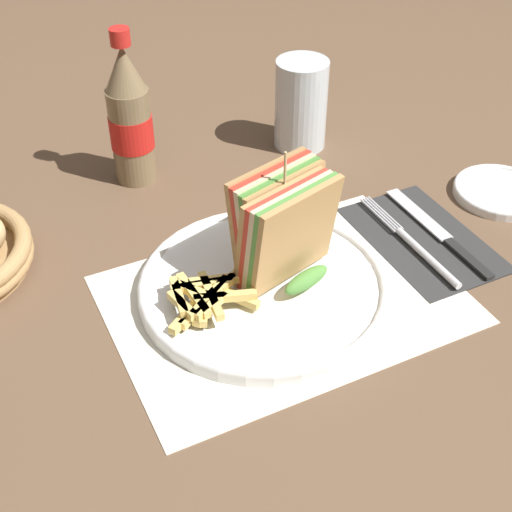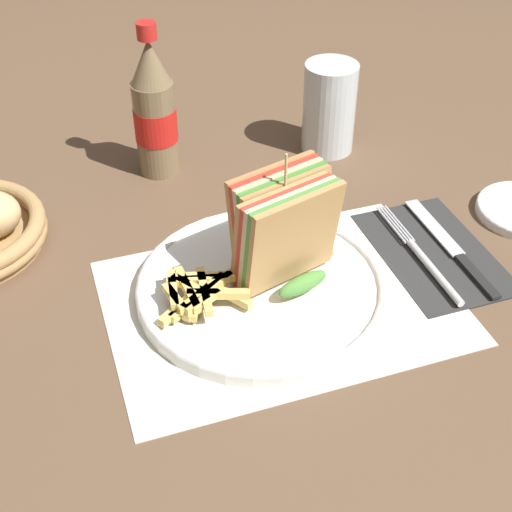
{
  "view_description": "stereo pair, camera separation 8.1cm",
  "coord_description": "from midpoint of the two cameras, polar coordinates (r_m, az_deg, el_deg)",
  "views": [
    {
      "loc": [
        -0.29,
        -0.52,
        0.55
      ],
      "look_at": [
        -0.02,
        0.04,
        0.04
      ],
      "focal_mm": 50.0,
      "sensor_mm": 36.0,
      "label": 1
    },
    {
      "loc": [
        -0.22,
        -0.55,
        0.55
      ],
      "look_at": [
        -0.02,
        0.04,
        0.04
      ],
      "focal_mm": 50.0,
      "sensor_mm": 36.0,
      "label": 2
    }
  ],
  "objects": [
    {
      "name": "glass_near",
      "position": [
        1.06,
        8.06,
        11.18
      ],
      "size": [
        0.08,
        0.08,
        0.13
      ],
      "color": "silver",
      "rests_on": "ground_plane"
    },
    {
      "name": "club_sandwich",
      "position": [
        0.79,
        5.24,
        1.98
      ],
      "size": [
        0.13,
        0.12,
        0.15
      ],
      "color": "tan",
      "rests_on": "plate_main"
    },
    {
      "name": "plate_main",
      "position": [
        0.81,
        3.3,
        -2.59
      ],
      "size": [
        0.29,
        0.29,
        0.02
      ],
      "color": "white",
      "rests_on": "ground_plane"
    },
    {
      "name": "fries_pile",
      "position": [
        0.77,
        -1.54,
        -3.06
      ],
      "size": [
        0.11,
        0.08,
        0.02
      ],
      "color": "#E5C166",
      "rests_on": "plate_main"
    },
    {
      "name": "napkin",
      "position": [
        0.91,
        16.51,
        0.22
      ],
      "size": [
        0.13,
        0.2,
        0.0
      ],
      "color": "#2D2D2D",
      "rests_on": "ground_plane"
    },
    {
      "name": "ground_plane",
      "position": [
        0.81,
        4.87,
        -3.82
      ],
      "size": [
        4.0,
        4.0,
        0.0
      ],
      "primitive_type": "plane",
      "color": "brown"
    },
    {
      "name": "coke_bottle_near",
      "position": [
        0.99,
        -5.78,
        11.36
      ],
      "size": [
        0.06,
        0.06,
        0.22
      ],
      "color": "#7A6647",
      "rests_on": "ground_plane"
    },
    {
      "name": "knife",
      "position": [
        0.92,
        17.82,
        0.6
      ],
      "size": [
        0.02,
        0.2,
        0.0
      ],
      "rotation": [
        0.0,
        0.0,
        -0.0
      ],
      "color": "black",
      "rests_on": "napkin"
    },
    {
      "name": "fork",
      "position": [
        0.88,
        16.0,
        -0.5
      ],
      "size": [
        0.02,
        0.2,
        0.01
      ],
      "rotation": [
        0.0,
        0.0,
        -0.0
      ],
      "color": "silver",
      "rests_on": "napkin"
    },
    {
      "name": "placemat",
      "position": [
        0.81,
        4.61,
        -3.68
      ],
      "size": [
        0.39,
        0.28,
        0.0
      ],
      "color": "silver",
      "rests_on": "ground_plane"
    }
  ]
}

